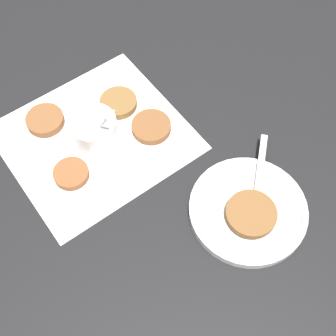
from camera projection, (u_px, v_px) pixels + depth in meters
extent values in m
plane|color=black|center=(96.00, 145.00, 0.89)|extent=(4.00, 4.00, 0.00)
cube|color=white|center=(96.00, 138.00, 0.90)|extent=(0.35, 0.32, 0.00)
cylinder|color=silver|center=(94.00, 129.00, 0.88)|extent=(0.09, 0.09, 0.05)
cylinder|color=#C65123|center=(95.00, 132.00, 0.88)|extent=(0.07, 0.07, 0.03)
cone|color=silver|center=(111.00, 112.00, 0.87)|extent=(0.02, 0.02, 0.02)
cylinder|color=silver|center=(101.00, 126.00, 0.84)|extent=(0.01, 0.05, 0.09)
cylinder|color=brown|center=(151.00, 127.00, 0.90)|extent=(0.08, 0.08, 0.01)
cylinder|color=brown|center=(45.00, 120.00, 0.91)|extent=(0.07, 0.07, 0.02)
cylinder|color=brown|center=(118.00, 103.00, 0.93)|extent=(0.07, 0.07, 0.01)
cylinder|color=brown|center=(71.00, 174.00, 0.85)|extent=(0.06, 0.06, 0.01)
cylinder|color=silver|center=(248.00, 210.00, 0.81)|extent=(0.21, 0.21, 0.02)
torus|color=silver|center=(249.00, 208.00, 0.81)|extent=(0.20, 0.20, 0.01)
cylinder|color=brown|center=(251.00, 214.00, 0.79)|extent=(0.09, 0.09, 0.01)
cube|color=silver|center=(261.00, 163.00, 0.84)|extent=(0.10, 0.09, 0.00)
cube|color=silver|center=(255.00, 211.00, 0.80)|extent=(0.08, 0.07, 0.00)
cube|color=black|center=(251.00, 210.00, 0.79)|extent=(0.05, 0.04, 0.00)
cube|color=black|center=(255.00, 211.00, 0.79)|extent=(0.05, 0.04, 0.00)
cube|color=black|center=(259.00, 212.00, 0.79)|extent=(0.05, 0.04, 0.00)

